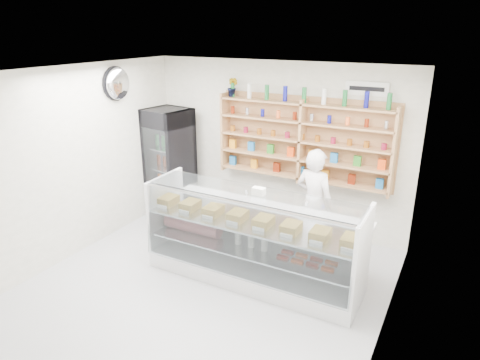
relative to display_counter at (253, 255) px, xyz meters
The scene contains 8 objects.
room 1.35m from the display_counter, 122.65° to the right, with size 5.00×5.00×5.00m.
display_counter is the anchor object (origin of this frame).
shop_worker 1.25m from the display_counter, 65.64° to the left, with size 0.61×0.40×1.66m, color silver.
drinks_cooler 2.70m from the display_counter, 151.60° to the left, with size 0.80×0.78×1.96m.
wall_shelving 2.04m from the display_counter, 88.67° to the left, with size 2.84×0.28×1.33m.
potted_plant 2.84m from the display_counter, 126.83° to the left, with size 0.17×0.14×0.32m, color #1E6626.
security_mirror 3.40m from the display_counter, 169.70° to the left, with size 0.15×0.50×0.50m, color silver.
wall_sign 2.89m from the display_counter, 61.80° to the left, with size 0.62×0.03×0.20m, color white.
Camera 1 is at (2.74, -3.90, 3.28)m, focal length 32.00 mm.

